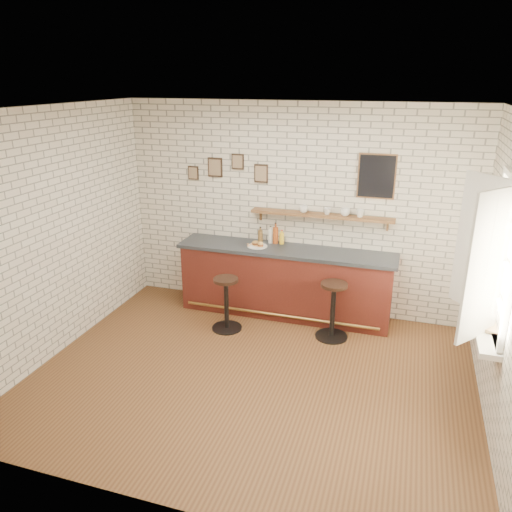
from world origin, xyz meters
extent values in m
plane|color=brown|center=(0.00, 0.00, 0.00)|extent=(5.00, 5.00, 0.00)
cube|color=#531C16|center=(-0.05, 1.70, 0.48)|extent=(3.00, 0.58, 0.96)
cube|color=#2D333A|center=(-0.05, 1.70, 0.98)|extent=(3.10, 0.62, 0.05)
cylinder|color=olive|center=(-0.05, 1.38, 0.12)|extent=(2.79, 0.04, 0.04)
cylinder|color=white|center=(-0.46, 1.67, 1.02)|extent=(0.28, 0.28, 0.01)
cylinder|color=#E89F52|center=(-0.40, 1.69, 1.02)|extent=(0.05, 0.05, 0.00)
cylinder|color=#E89F52|center=(-0.42, 1.66, 1.02)|extent=(0.05, 0.05, 0.00)
cylinder|color=#E89F52|center=(-0.56, 1.74, 1.02)|extent=(0.06, 0.06, 0.00)
cylinder|color=#E89F52|center=(-0.42, 1.72, 1.02)|extent=(0.06, 0.06, 0.00)
cylinder|color=#E89F52|center=(-0.58, 1.62, 1.02)|extent=(0.06, 0.06, 0.00)
cylinder|color=#E89F52|center=(-0.40, 1.68, 1.02)|extent=(0.04, 0.04, 0.00)
cylinder|color=#E89F52|center=(-0.46, 1.62, 1.02)|extent=(0.05, 0.05, 0.00)
cylinder|color=#E89F52|center=(-0.57, 1.61, 1.02)|extent=(0.04, 0.04, 0.00)
cylinder|color=#E89F52|center=(-0.61, 1.69, 1.02)|extent=(0.05, 0.05, 0.00)
cylinder|color=#E89F52|center=(-0.42, 1.62, 1.02)|extent=(0.06, 0.06, 0.00)
cylinder|color=#E89F52|center=(-0.56, 1.69, 1.02)|extent=(0.04, 0.04, 0.00)
cylinder|color=#E89F52|center=(-0.43, 1.64, 1.02)|extent=(0.05, 0.05, 0.00)
cylinder|color=#E89F52|center=(-0.41, 1.69, 1.02)|extent=(0.05, 0.05, 0.00)
cylinder|color=#E89F52|center=(-0.42, 1.65, 1.02)|extent=(0.05, 0.05, 0.00)
cylinder|color=brown|center=(-0.48, 1.89, 1.10)|extent=(0.07, 0.07, 0.18)
cylinder|color=brown|center=(-0.48, 1.89, 1.20)|extent=(0.02, 0.02, 0.04)
cylinder|color=black|center=(-0.48, 1.89, 1.23)|extent=(0.03, 0.03, 0.01)
cylinder|color=white|center=(-0.33, 1.89, 1.11)|extent=(0.07, 0.07, 0.20)
cylinder|color=white|center=(-0.33, 1.89, 1.23)|extent=(0.02, 0.02, 0.04)
cylinder|color=black|center=(-0.33, 1.89, 1.26)|extent=(0.03, 0.03, 0.01)
cylinder|color=#994318|center=(-0.25, 1.89, 1.13)|extent=(0.07, 0.07, 0.24)
cylinder|color=#994318|center=(-0.25, 1.89, 1.28)|extent=(0.03, 0.03, 0.05)
cylinder|color=black|center=(-0.25, 1.89, 1.31)|extent=(0.03, 0.03, 0.01)
cylinder|color=yellow|center=(-0.16, 1.89, 1.09)|extent=(0.07, 0.07, 0.16)
cylinder|color=yellow|center=(-0.16, 1.89, 1.19)|extent=(0.03, 0.03, 0.03)
cylinder|color=maroon|center=(-0.16, 1.89, 1.21)|extent=(0.03, 0.03, 0.01)
cylinder|color=black|center=(-0.69, 1.00, 0.01)|extent=(0.42, 0.42, 0.02)
cylinder|color=black|center=(-0.69, 1.00, 0.37)|extent=(0.06, 0.06, 0.69)
cylinder|color=black|center=(-0.69, 1.00, 0.73)|extent=(0.37, 0.37, 0.04)
cylinder|color=black|center=(0.73, 1.20, 0.01)|extent=(0.43, 0.43, 0.02)
cylinder|color=black|center=(0.73, 1.20, 0.38)|extent=(0.07, 0.07, 0.72)
cylinder|color=black|center=(0.73, 1.20, 0.76)|extent=(0.40, 0.40, 0.04)
cube|color=brown|center=(0.40, 1.90, 1.48)|extent=(2.00, 0.18, 0.04)
cube|color=brown|center=(-0.50, 1.97, 1.40)|extent=(0.03, 0.04, 0.16)
cube|color=brown|center=(1.30, 1.97, 1.40)|extent=(0.03, 0.04, 0.16)
imported|color=white|center=(0.15, 1.90, 1.55)|extent=(0.16, 0.16, 0.10)
imported|color=white|center=(0.48, 1.90, 1.55)|extent=(0.12, 0.12, 0.09)
imported|color=white|center=(0.73, 1.90, 1.55)|extent=(0.17, 0.17, 0.11)
imported|color=white|center=(0.93, 1.90, 1.55)|extent=(0.13, 0.13, 0.10)
cube|color=black|center=(-1.20, 1.98, 2.05)|extent=(0.22, 0.02, 0.28)
cube|color=black|center=(-0.85, 1.98, 2.15)|extent=(0.18, 0.02, 0.22)
cube|color=black|center=(-0.50, 1.98, 2.00)|extent=(0.20, 0.02, 0.26)
cube|color=black|center=(-1.55, 1.98, 1.95)|extent=(0.16, 0.02, 0.20)
cube|color=black|center=(1.10, 1.98, 2.05)|extent=(0.46, 0.02, 0.56)
cube|color=white|center=(2.40, 0.30, 0.90)|extent=(0.20, 1.35, 0.06)
cube|color=white|center=(2.47, 0.30, 0.90)|extent=(0.05, 1.30, 0.06)
cube|color=white|center=(2.47, 0.90, 1.65)|extent=(0.05, 0.06, 1.50)
cube|color=white|center=(2.32, 0.00, 1.65)|extent=(0.40, 0.46, 1.46)
cube|color=white|center=(2.32, 0.60, 1.65)|extent=(0.40, 0.46, 1.46)
imported|color=tan|center=(2.38, 0.18, 0.94)|extent=(0.22, 0.28, 0.02)
imported|color=tan|center=(2.38, 0.18, 0.96)|extent=(0.26, 0.29, 0.02)
camera|label=1|loc=(1.55, -4.76, 3.31)|focal=35.00mm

